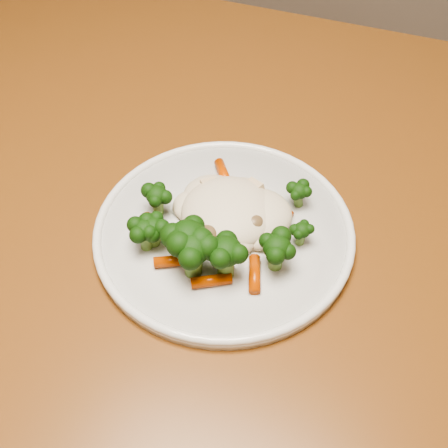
{
  "coord_description": "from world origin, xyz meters",
  "views": [
    {
      "loc": [
        0.48,
        -0.58,
        1.24
      ],
      "look_at": [
        0.35,
        -0.2,
        0.77
      ],
      "focal_mm": 45.0,
      "sensor_mm": 36.0,
      "label": 1
    }
  ],
  "objects": [
    {
      "name": "plate",
      "position": [
        0.35,
        -0.2,
        0.76
      ],
      "size": [
        0.29,
        0.29,
        0.01
      ],
      "primitive_type": "cylinder",
      "color": "silver",
      "rests_on": "dining_table"
    },
    {
      "name": "dining_table",
      "position": [
        0.34,
        -0.12,
        0.66
      ],
      "size": [
        1.28,
        0.86,
        0.75
      ],
      "rotation": [
        0.0,
        0.0,
        -0.01
      ],
      "color": "brown",
      "rests_on": "ground"
    },
    {
      "name": "meal",
      "position": [
        0.34,
        -0.22,
        0.78
      ],
      "size": [
        0.2,
        0.19,
        0.05
      ],
      "color": "beige",
      "rests_on": "plate"
    }
  ]
}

